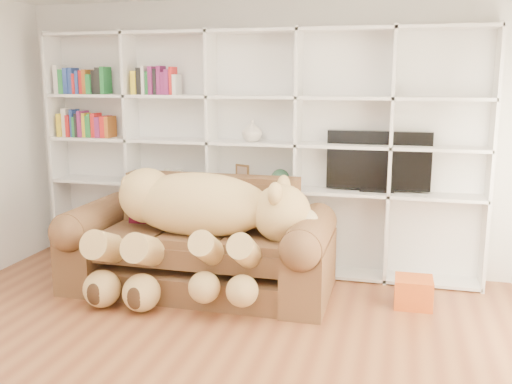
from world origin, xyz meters
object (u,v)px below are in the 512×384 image
(sofa, at_px, (200,249))
(teddy_bear, at_px, (196,219))
(tv, at_px, (378,162))
(gift_box, at_px, (413,292))

(sofa, bearing_deg, teddy_bear, -76.81)
(sofa, xyz_separation_m, teddy_bear, (0.05, -0.20, 0.34))
(tv, bearing_deg, gift_box, -61.32)
(teddy_bear, relative_size, tv, 1.98)
(gift_box, bearing_deg, teddy_bear, -172.35)
(teddy_bear, xyz_separation_m, tv, (1.51, 0.92, 0.43))
(teddy_bear, height_order, tv, tv)
(sofa, height_order, gift_box, sofa)
(sofa, distance_m, teddy_bear, 0.40)
(sofa, distance_m, gift_box, 1.94)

